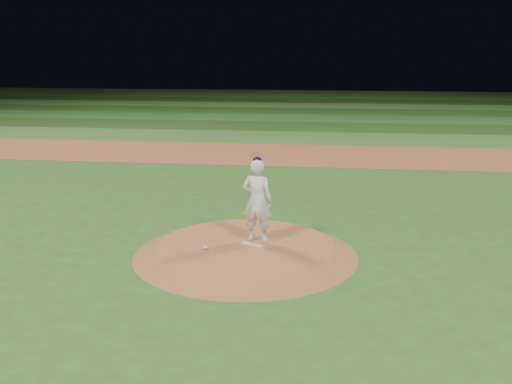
{
  "coord_description": "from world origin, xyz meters",
  "views": [
    {
      "loc": [
        1.95,
        -13.14,
        4.9
      ],
      "look_at": [
        0.0,
        2.0,
        1.1
      ],
      "focal_mm": 40.0,
      "sensor_mm": 36.0,
      "label": 1
    }
  ],
  "objects_px": {
    "pitchers_mound": "(246,250)",
    "pitching_rubber": "(252,245)",
    "rosin_bag": "(205,248)",
    "pitcher_on_mound": "(257,200)"
  },
  "relations": [
    {
      "from": "pitchers_mound",
      "to": "pitching_rubber",
      "type": "relative_size",
      "value": 9.6
    },
    {
      "from": "pitchers_mound",
      "to": "pitching_rubber",
      "type": "height_order",
      "value": "pitching_rubber"
    },
    {
      "from": "pitchers_mound",
      "to": "rosin_bag",
      "type": "height_order",
      "value": "rosin_bag"
    },
    {
      "from": "pitcher_on_mound",
      "to": "rosin_bag",
      "type": "bearing_deg",
      "value": -148.33
    },
    {
      "from": "pitchers_mound",
      "to": "pitcher_on_mound",
      "type": "distance_m",
      "value": 1.25
    },
    {
      "from": "pitchers_mound",
      "to": "rosin_bag",
      "type": "relative_size",
      "value": 44.14
    },
    {
      "from": "pitching_rubber",
      "to": "pitchers_mound",
      "type": "bearing_deg",
      "value": -155.5
    },
    {
      "from": "pitchers_mound",
      "to": "pitcher_on_mound",
      "type": "xyz_separation_m",
      "value": [
        0.25,
        0.31,
        1.18
      ]
    },
    {
      "from": "pitching_rubber",
      "to": "rosin_bag",
      "type": "relative_size",
      "value": 4.6
    },
    {
      "from": "pitchers_mound",
      "to": "pitching_rubber",
      "type": "distance_m",
      "value": 0.22
    }
  ]
}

